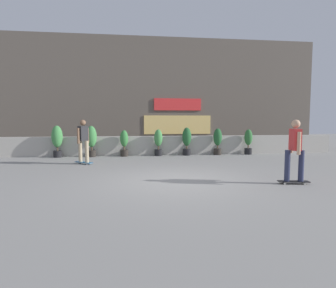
# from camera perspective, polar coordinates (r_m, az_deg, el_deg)

# --- Properties ---
(ground_plane) EXTENTS (48.00, 48.00, 0.00)m
(ground_plane) POSITION_cam_1_polar(r_m,az_deg,el_deg) (7.90, 1.38, -7.44)
(ground_plane) COLOR gray
(planter_wall) EXTENTS (18.00, 0.40, 0.90)m
(planter_wall) POSITION_cam_1_polar(r_m,az_deg,el_deg) (13.74, -2.37, -0.28)
(planter_wall) COLOR #B2ADA3
(planter_wall) RESTS_ON ground
(building_backdrop) EXTENTS (20.00, 2.08, 6.50)m
(building_backdrop) POSITION_cam_1_polar(r_m,az_deg,el_deg) (17.74, -3.51, 9.93)
(building_backdrop) COLOR #60564C
(building_backdrop) RESTS_ON ground
(potted_plant_0) EXTENTS (0.48, 0.48, 1.44)m
(potted_plant_0) POSITION_cam_1_polar(r_m,az_deg,el_deg) (13.63, -21.51, 0.94)
(potted_plant_0) COLOR black
(potted_plant_0) RESTS_ON ground
(potted_plant_1) EXTENTS (0.47, 0.47, 1.42)m
(potted_plant_1) POSITION_cam_1_polar(r_m,az_deg,el_deg) (13.34, -15.21, 0.95)
(potted_plant_1) COLOR #2D2823
(potted_plant_1) RESTS_ON ground
(potted_plant_2) EXTENTS (0.37, 0.37, 1.21)m
(potted_plant_2) POSITION_cam_1_polar(r_m,az_deg,el_deg) (13.23, -8.86, 0.32)
(potted_plant_2) COLOR #2D2823
(potted_plant_2) RESTS_ON ground
(potted_plant_3) EXTENTS (0.39, 0.39, 1.25)m
(potted_plant_3) POSITION_cam_1_polar(r_m,az_deg,el_deg) (13.28, -1.98, 0.52)
(potted_plant_3) COLOR black
(potted_plant_3) RESTS_ON ground
(potted_plant_4) EXTENTS (0.43, 0.43, 1.33)m
(potted_plant_4) POSITION_cam_1_polar(r_m,az_deg,el_deg) (13.46, 3.81, 0.86)
(potted_plant_4) COLOR black
(potted_plant_4) RESTS_ON ground
(potted_plant_5) EXTENTS (0.41, 0.41, 1.28)m
(potted_plant_5) POSITION_cam_1_polar(r_m,az_deg,el_deg) (13.84, 10.00, 0.76)
(potted_plant_5) COLOR #2D2823
(potted_plant_5) RESTS_ON ground
(potted_plant_6) EXTENTS (0.38, 0.38, 1.23)m
(potted_plant_6) POSITION_cam_1_polar(r_m,az_deg,el_deg) (14.38, 15.93, 0.61)
(potted_plant_6) COLOR black
(potted_plant_6) RESTS_ON ground
(skater_mid_plaza) EXTENTS (0.82, 0.55, 1.70)m
(skater_mid_plaza) POSITION_cam_1_polar(r_m,az_deg,el_deg) (8.08, 24.27, -0.84)
(skater_mid_plaza) COLOR black
(skater_mid_plaza) RESTS_ON ground
(skater_foreground) EXTENTS (0.75, 0.65, 1.70)m
(skater_foreground) POSITION_cam_1_polar(r_m,az_deg,el_deg) (11.21, -16.77, 0.87)
(skater_foreground) COLOR #266699
(skater_foreground) RESTS_ON ground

